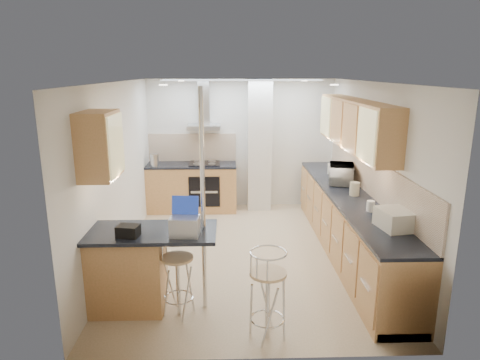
{
  "coord_description": "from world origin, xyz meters",
  "views": [
    {
      "loc": [
        -0.26,
        -5.9,
        2.66
      ],
      "look_at": [
        -0.08,
        0.2,
        1.08
      ],
      "focal_mm": 32.0,
      "sensor_mm": 36.0,
      "label": 1
    }
  ],
  "objects_px": {
    "bar_stool_near": "(178,277)",
    "bread_bin": "(395,219)",
    "microwave": "(341,174)",
    "laptop": "(185,226)",
    "bar_stool_end": "(268,295)"
  },
  "relations": [
    {
      "from": "bar_stool_near",
      "to": "bread_bin",
      "type": "xyz_separation_m",
      "value": [
        2.44,
        0.2,
        0.58
      ]
    },
    {
      "from": "microwave",
      "to": "laptop",
      "type": "bearing_deg",
      "value": 146.97
    },
    {
      "from": "microwave",
      "to": "laptop",
      "type": "xyz_separation_m",
      "value": [
        -2.25,
        -2.2,
        -0.03
      ]
    },
    {
      "from": "bar_stool_end",
      "to": "laptop",
      "type": "bearing_deg",
      "value": 104.51
    },
    {
      "from": "microwave",
      "to": "bar_stool_near",
      "type": "height_order",
      "value": "microwave"
    },
    {
      "from": "microwave",
      "to": "bar_stool_near",
      "type": "relative_size",
      "value": 0.6
    },
    {
      "from": "laptop",
      "to": "bread_bin",
      "type": "bearing_deg",
      "value": 10.37
    },
    {
      "from": "laptop",
      "to": "bar_stool_end",
      "type": "relative_size",
      "value": 0.32
    },
    {
      "from": "laptop",
      "to": "bar_stool_end",
      "type": "xyz_separation_m",
      "value": [
        0.85,
        -0.47,
        -0.57
      ]
    },
    {
      "from": "microwave",
      "to": "bread_bin",
      "type": "distance_m",
      "value": 2.0
    },
    {
      "from": "laptop",
      "to": "bread_bin",
      "type": "height_order",
      "value": "laptop"
    },
    {
      "from": "microwave",
      "to": "bread_bin",
      "type": "xyz_separation_m",
      "value": [
        0.09,
        -2.0,
        -0.04
      ]
    },
    {
      "from": "microwave",
      "to": "bar_stool_end",
      "type": "height_order",
      "value": "microwave"
    },
    {
      "from": "bread_bin",
      "to": "bar_stool_near",
      "type": "bearing_deg",
      "value": 174.51
    },
    {
      "from": "bar_stool_near",
      "to": "bar_stool_end",
      "type": "bearing_deg",
      "value": -22.43
    }
  ]
}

